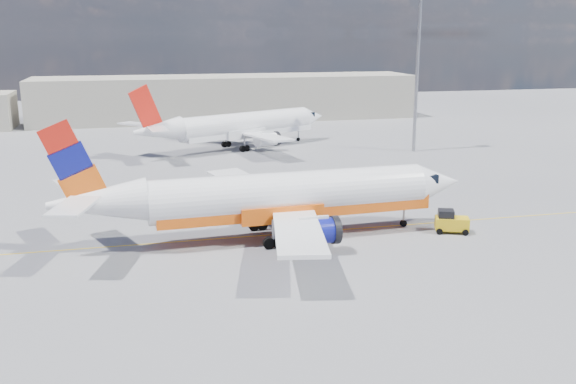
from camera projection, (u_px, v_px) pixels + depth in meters
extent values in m
plane|color=slate|center=(308.00, 244.00, 48.82)|extent=(240.00, 240.00, 0.00)
cube|color=yellow|center=(298.00, 233.00, 51.65)|extent=(70.00, 0.15, 0.01)
cube|color=#A9A392|center=(227.00, 98.00, 119.75)|extent=(70.00, 14.00, 8.00)
cylinder|color=white|center=(290.00, 193.00, 49.77)|extent=(21.91, 4.47, 3.36)
cone|color=white|center=(437.00, 182.00, 53.34)|extent=(4.12, 3.56, 3.36)
cone|color=white|center=(97.00, 202.00, 45.71)|extent=(7.08, 3.54, 3.20)
cube|color=black|center=(423.00, 177.00, 52.83)|extent=(1.80, 2.36, 0.69)
cube|color=#E8580E|center=(296.00, 207.00, 50.18)|extent=(21.88, 3.88, 1.19)
cube|color=white|center=(251.00, 186.00, 56.02)|extent=(6.48, 12.28, 0.79)
cube|color=white|center=(298.00, 231.00, 43.13)|extent=(5.39, 12.26, 0.79)
cylinder|color=navy|center=(280.00, 202.00, 54.49)|extent=(3.65, 2.06, 1.88)
cylinder|color=navy|center=(314.00, 232.00, 46.21)|extent=(3.65, 2.06, 1.88)
cylinder|color=black|center=(298.00, 200.00, 54.93)|extent=(0.60, 2.10, 2.08)
cylinder|color=black|center=(335.00, 230.00, 46.65)|extent=(0.60, 2.10, 2.08)
cube|color=#E8580E|center=(72.00, 162.00, 44.57)|extent=(4.65, 0.53, 6.18)
cube|color=white|center=(76.00, 185.00, 48.09)|extent=(3.80, 5.40, 0.18)
cube|color=white|center=(74.00, 206.00, 42.19)|extent=(3.39, 5.34, 0.18)
cylinder|color=gray|center=(404.00, 212.00, 53.08)|extent=(0.19, 0.19, 2.08)
cylinder|color=black|center=(403.00, 223.00, 53.31)|extent=(0.57, 0.27, 0.55)
cylinder|color=black|center=(258.00, 225.00, 52.18)|extent=(0.91, 0.42, 0.89)
cylinder|color=black|center=(273.00, 243.00, 47.76)|extent=(0.91, 0.42, 0.89)
cylinder|color=white|center=(246.00, 124.00, 89.33)|extent=(20.21, 11.70, 3.21)
cone|color=white|center=(313.00, 117.00, 96.78)|extent=(4.78, 4.51, 3.21)
cone|color=white|center=(157.00, 130.00, 80.94)|extent=(7.29, 5.56, 3.05)
cube|color=black|center=(306.00, 114.00, 95.86)|extent=(2.37, 2.65, 0.66)
cube|color=white|center=(249.00, 131.00, 89.88)|extent=(19.97, 11.18, 1.13)
cube|color=white|center=(212.00, 126.00, 93.69)|extent=(9.49, 10.72, 0.76)
cube|color=white|center=(266.00, 137.00, 83.66)|extent=(5.13, 11.71, 0.76)
cylinder|color=white|center=(232.00, 132.00, 93.26)|extent=(3.84, 3.06, 1.80)
cylinder|color=white|center=(267.00, 140.00, 86.81)|extent=(3.84, 3.06, 1.80)
cylinder|color=black|center=(241.00, 131.00, 94.18)|extent=(1.27, 2.00, 1.98)
cylinder|color=black|center=(276.00, 139.00, 87.73)|extent=(1.27, 2.00, 1.98)
cube|color=red|center=(146.00, 108.00, 79.38)|extent=(4.14, 2.13, 5.90)
cube|color=white|center=(136.00, 124.00, 82.22)|extent=(4.74, 4.87, 0.17)
cube|color=white|center=(158.00, 129.00, 77.64)|extent=(2.64, 4.94, 0.17)
cylinder|color=gray|center=(298.00, 133.00, 95.60)|extent=(0.23, 0.23, 1.98)
cylinder|color=black|center=(298.00, 139.00, 95.82)|extent=(0.58, 0.43, 0.53)
cylinder|color=black|center=(226.00, 144.00, 90.62)|extent=(0.92, 0.68, 0.85)
cylinder|color=black|center=(245.00, 148.00, 87.18)|extent=(0.92, 0.68, 0.85)
cylinder|color=black|center=(438.00, 226.00, 52.52)|extent=(0.54, 0.37, 0.51)
cylinder|color=black|center=(439.00, 231.00, 51.16)|extent=(0.54, 0.37, 0.51)
cylinder|color=black|center=(463.00, 227.00, 52.24)|extent=(0.54, 0.37, 0.51)
cylinder|color=black|center=(465.00, 233.00, 50.88)|extent=(0.54, 0.37, 0.51)
cube|color=gold|center=(452.00, 223.00, 51.58)|extent=(2.97, 2.29, 1.01)
cube|color=black|center=(446.00, 214.00, 51.45)|extent=(1.58, 1.58, 0.61)
cube|color=white|center=(319.00, 250.00, 47.47)|extent=(0.39, 0.39, 0.04)
cone|color=#FF580A|center=(319.00, 247.00, 47.41)|extent=(0.33, 0.33, 0.51)
cylinder|color=gray|center=(417.00, 74.00, 85.11)|extent=(0.46, 0.46, 20.91)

